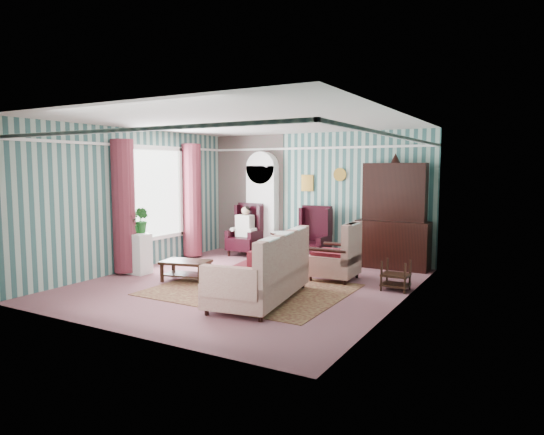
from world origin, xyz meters
The scene contains 17 objects.
floor centered at (0.00, 0.00, 0.00)m, with size 6.00×6.00×0.00m, color #854D5A.
room_shell centered at (-0.62, 0.18, 2.01)m, with size 5.53×6.02×2.91m.
bookcase centered at (-1.35, 2.84, 1.12)m, with size 0.80×0.28×2.24m, color silver.
dresser_hutch centered at (1.90, 2.72, 1.18)m, with size 1.50×0.56×2.36m, color black.
wingback_left centered at (-1.60, 2.45, 0.62)m, with size 0.76×0.80×1.25m, color black.
wingback_right centered at (0.15, 2.45, 0.62)m, with size 0.76×0.80×1.25m, color black.
seated_woman centered at (-1.60, 2.45, 0.59)m, with size 0.44×0.40×1.18m, color beige, non-canonical shape.
round_side_table centered at (-0.70, 2.60, 0.30)m, with size 0.50×0.50×0.60m, color black.
nest_table centered at (2.47, 0.90, 0.27)m, with size 0.45×0.38×0.54m, color black.
plant_stand centered at (-2.40, -0.30, 0.40)m, with size 0.55×0.35×0.80m, color silver.
rug centered at (0.30, -0.30, 0.01)m, with size 3.20×2.60×0.01m, color #451717.
sofa centered at (0.77, -0.81, 0.53)m, with size 2.22×1.07×1.07m, color #B3A68B.
floral_armchair centered at (1.24, 1.14, 0.51)m, with size 0.89×0.71×1.03m, color beige.
coffee_table centered at (-1.13, -0.31, 0.19)m, with size 0.87×0.54×0.38m, color black.
potted_plant_a centered at (-2.44, -0.35, 0.99)m, with size 0.35×0.30×0.38m, color #1F4816.
potted_plant_b centered at (-2.34, -0.18, 1.06)m, with size 0.29×0.23×0.52m, color #2A551A.
potted_plant_c centered at (-2.48, -0.25, 1.02)m, with size 0.24×0.24×0.44m, color #1A4E18.
Camera 1 is at (4.65, -7.24, 2.09)m, focal length 32.00 mm.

